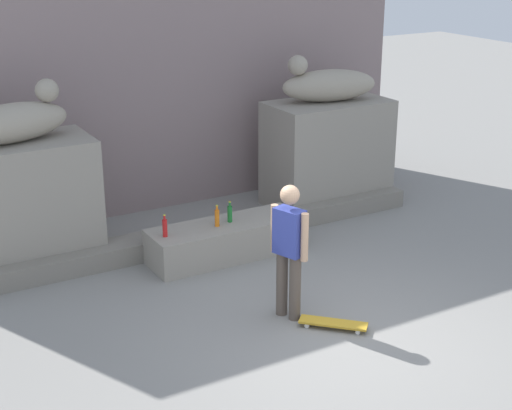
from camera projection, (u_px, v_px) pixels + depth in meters
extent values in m
plane|color=gray|center=(338.00, 338.00, 8.89)|extent=(40.00, 40.00, 0.00)
cube|color=gray|center=(147.00, 48.00, 12.35)|extent=(9.08, 0.60, 5.24)
cube|color=gray|center=(21.00, 205.00, 10.56)|extent=(2.01, 1.10, 1.75)
cube|color=gray|center=(327.00, 153.00, 12.95)|extent=(2.01, 1.10, 1.75)
ellipsoid|color=#A49987|center=(12.00, 123.00, 10.17)|extent=(1.69, 0.92, 0.52)
sphere|color=#A49987|center=(47.00, 90.00, 10.41)|extent=(0.32, 0.32, 0.32)
ellipsoid|color=#A49987|center=(329.00, 85.00, 12.57)|extent=(1.68, 0.90, 0.52)
sphere|color=#A49987|center=(298.00, 65.00, 12.29)|extent=(0.32, 0.32, 0.32)
cube|color=gray|center=(226.00, 240.00, 11.01)|extent=(2.24, 0.74, 0.50)
cylinder|color=brown|center=(295.00, 288.00, 9.19)|extent=(0.14, 0.14, 0.82)
cylinder|color=brown|center=(282.00, 283.00, 9.31)|extent=(0.14, 0.14, 0.82)
cube|color=#333F99|center=(289.00, 232.00, 9.02)|extent=(0.31, 0.41, 0.56)
sphere|color=tan|center=(290.00, 195.00, 8.86)|extent=(0.23, 0.23, 0.23)
cylinder|color=tan|center=(305.00, 237.00, 8.88)|extent=(0.09, 0.09, 0.58)
cylinder|color=tan|center=(274.00, 228.00, 9.16)|extent=(0.09, 0.09, 0.58)
cube|color=gold|center=(333.00, 323.00, 9.09)|extent=(0.71, 0.71, 0.02)
cylinder|color=white|center=(307.00, 325.00, 9.11)|extent=(0.06, 0.06, 0.06)
cylinder|color=white|center=(309.00, 320.00, 9.24)|extent=(0.06, 0.06, 0.06)
cylinder|color=white|center=(358.00, 332.00, 8.97)|extent=(0.06, 0.06, 0.06)
cylinder|color=white|center=(359.00, 326.00, 9.10)|extent=(0.06, 0.06, 0.06)
cylinder|color=red|center=(165.00, 228.00, 10.43)|extent=(0.07, 0.07, 0.24)
cylinder|color=red|center=(164.00, 218.00, 10.37)|extent=(0.03, 0.03, 0.06)
cylinder|color=yellow|center=(164.00, 215.00, 10.36)|extent=(0.04, 0.04, 0.01)
cylinder|color=orange|center=(217.00, 218.00, 10.79)|extent=(0.07, 0.07, 0.24)
cylinder|color=orange|center=(217.00, 208.00, 10.73)|extent=(0.03, 0.03, 0.06)
cylinder|color=yellow|center=(217.00, 206.00, 10.72)|extent=(0.04, 0.04, 0.01)
cylinder|color=#1E722D|center=(230.00, 214.00, 10.95)|extent=(0.07, 0.07, 0.23)
cylinder|color=#1E722D|center=(230.00, 204.00, 10.90)|extent=(0.03, 0.03, 0.06)
cylinder|color=yellow|center=(230.00, 202.00, 10.89)|extent=(0.04, 0.04, 0.01)
cube|color=gray|center=(207.00, 233.00, 11.54)|extent=(7.09, 0.50, 0.28)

